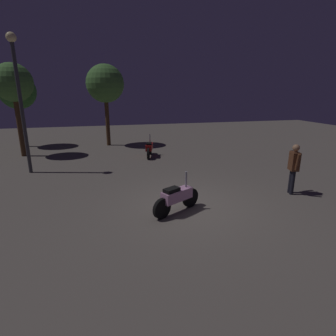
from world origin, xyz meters
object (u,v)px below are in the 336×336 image
Objects in this scene: motorcycle_pink_foreground at (177,198)px; motorcycle_red_parked_left at (149,148)px; person_rider_beside at (294,165)px; streetlamp_near at (19,88)px.

motorcycle_pink_foreground is 0.93× the size of motorcycle_red_parked_left.
person_rider_beside is 0.31× the size of streetlamp_near.
streetlamp_near is (-8.82, 4.67, 2.36)m from person_rider_beside.
motorcycle_pink_foreground is at bearing -46.80° from streetlamp_near.
motorcycle_red_parked_left is (0.46, 6.68, 0.00)m from motorcycle_pink_foreground.
motorcycle_pink_foreground is at bearing -156.96° from person_rider_beside.
motorcycle_pink_foreground is 6.70m from motorcycle_red_parked_left.
motorcycle_pink_foreground and motorcycle_red_parked_left have the same top height.
motorcycle_red_parked_left is at bearing 136.32° from person_rider_beside.
motorcycle_red_parked_left is 0.31× the size of streetlamp_near.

